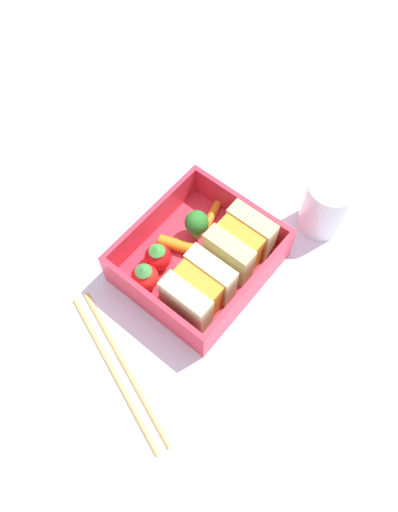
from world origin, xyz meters
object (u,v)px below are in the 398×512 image
(carrot_stick_left, at_px, (180,247))
(strawberry_left, at_px, (158,257))
(carrot_stick_far_left, at_px, (212,215))
(drinking_glass, at_px, (326,205))
(chopstick_pair, at_px, (119,368))
(strawberry_far_left, at_px, (145,277))
(broccoli_floret, at_px, (197,223))
(sandwich_left, at_px, (240,243))
(sandwich_center_left, at_px, (198,289))

(carrot_stick_left, xyz_separation_m, strawberry_left, (0.03, -0.01, 0.01))
(carrot_stick_far_left, height_order, carrot_stick_left, carrot_stick_left)
(carrot_stick_far_left, xyz_separation_m, drinking_glass, (-0.09, 0.10, 0.02))
(carrot_stick_left, bearing_deg, chopstick_pair, 14.65)
(strawberry_far_left, bearing_deg, broccoli_floret, 177.75)
(carrot_stick_left, distance_m, strawberry_left, 0.03)
(sandwich_left, height_order, carrot_stick_far_left, sandwich_left)
(sandwich_center_left, bearing_deg, sandwich_left, 180.00)
(strawberry_left, bearing_deg, carrot_stick_left, 164.32)
(carrot_stick_left, bearing_deg, strawberry_left, -15.68)
(sandwich_left, relative_size, drinking_glass, 0.83)
(sandwich_left, distance_m, chopstick_pair, 0.19)
(sandwich_left, xyz_separation_m, carrot_stick_far_left, (-0.02, -0.06, -0.02))
(strawberry_left, bearing_deg, chopstick_pair, 21.67)
(carrot_stick_far_left, xyz_separation_m, strawberry_far_left, (0.12, -0.00, 0.01))
(sandwich_center_left, height_order, strawberry_left, sandwich_center_left)
(sandwich_center_left, distance_m, strawberry_left, 0.07)
(sandwich_left, bearing_deg, broccoli_floret, -80.37)
(carrot_stick_left, relative_size, drinking_glass, 0.73)
(strawberry_left, relative_size, drinking_glass, 0.49)
(chopstick_pair, xyz_separation_m, drinking_glass, (-0.29, 0.06, 0.03))
(broccoli_floret, relative_size, chopstick_pair, 0.21)
(carrot_stick_left, height_order, strawberry_far_left, strawberry_far_left)
(strawberry_far_left, bearing_deg, sandwich_left, 148.70)
(carrot_stick_far_left, relative_size, strawberry_far_left, 1.01)
(sandwich_left, distance_m, strawberry_left, 0.09)
(broccoli_floret, bearing_deg, carrot_stick_left, -1.18)
(sandwich_left, bearing_deg, carrot_stick_left, -55.36)
(sandwich_left, xyz_separation_m, drinking_glass, (-0.11, 0.05, -0.00))
(sandwich_left, distance_m, strawberry_far_left, 0.11)
(sandwich_left, bearing_deg, sandwich_center_left, 0.00)
(carrot_stick_far_left, distance_m, carrot_stick_left, 0.06)
(drinking_glass, bearing_deg, carrot_stick_left, -35.47)
(sandwich_left, xyz_separation_m, strawberry_left, (0.07, -0.06, -0.01))
(sandwich_left, relative_size, broccoli_floret, 1.52)
(carrot_stick_left, height_order, drinking_glass, drinking_glass)
(carrot_stick_left, bearing_deg, sandwich_left, 124.64)
(strawberry_left, distance_m, drinking_glass, 0.21)
(broccoli_floret, distance_m, strawberry_far_left, 0.09)
(sandwich_center_left, xyz_separation_m, chopstick_pair, (0.11, -0.02, -0.04))
(carrot_stick_far_left, height_order, drinking_glass, drinking_glass)
(carrot_stick_left, height_order, chopstick_pair, carrot_stick_left)
(strawberry_left, relative_size, chopstick_pair, 0.19)
(broccoli_floret, bearing_deg, sandwich_center_left, 40.69)
(carrot_stick_far_left, height_order, chopstick_pair, carrot_stick_far_left)
(sandwich_left, relative_size, strawberry_left, 1.68)
(broccoli_floret, height_order, drinking_glass, drinking_glass)
(chopstick_pair, relative_size, drinking_glass, 2.55)
(broccoli_floret, relative_size, drinking_glass, 0.54)
(sandwich_left, relative_size, sandwich_center_left, 1.00)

